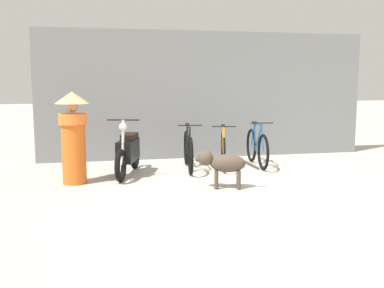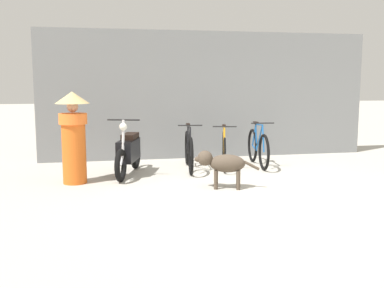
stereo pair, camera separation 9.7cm
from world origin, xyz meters
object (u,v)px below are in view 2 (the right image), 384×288
(bicycle_1, at_px, (224,149))
(motorcycle, at_px, (129,152))
(bicycle_0, at_px, (189,151))
(bicycle_2, at_px, (258,148))
(person_in_robes, at_px, (73,133))
(stray_dog, at_px, (222,163))

(bicycle_1, relative_size, motorcycle, 0.96)
(bicycle_1, xyz_separation_m, motorcycle, (-1.94, -0.35, 0.06))
(bicycle_0, height_order, bicycle_2, bicycle_2)
(motorcycle, relative_size, person_in_robes, 1.11)
(stray_dog, bearing_deg, bicycle_2, -109.38)
(bicycle_1, distance_m, bicycle_2, 0.73)
(bicycle_1, distance_m, person_in_robes, 3.06)
(bicycle_2, xyz_separation_m, person_in_robes, (-3.62, -0.89, 0.49))
(motorcycle, distance_m, person_in_robes, 1.17)
(motorcycle, relative_size, stray_dog, 1.67)
(bicycle_0, bearing_deg, stray_dog, 14.80)
(bicycle_1, height_order, person_in_robes, person_in_robes)
(bicycle_0, xyz_separation_m, bicycle_1, (0.74, 0.07, -0.01))
(bicycle_0, distance_m, bicycle_2, 1.47)
(stray_dog, relative_size, person_in_robes, 0.66)
(bicycle_1, height_order, stray_dog, bicycle_1)
(bicycle_2, bearing_deg, stray_dog, -29.64)
(stray_dog, xyz_separation_m, person_in_robes, (-2.37, 0.87, 0.45))
(bicycle_0, relative_size, stray_dog, 1.71)
(bicycle_2, xyz_separation_m, motorcycle, (-2.67, -0.37, 0.05))
(stray_dog, bearing_deg, bicycle_0, -66.42)
(bicycle_0, bearing_deg, person_in_robes, -62.54)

